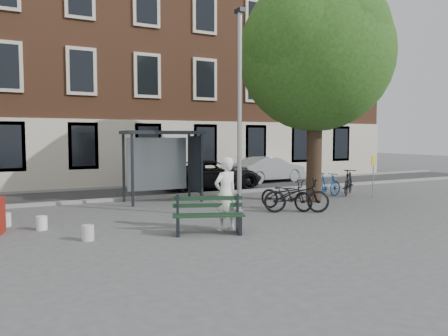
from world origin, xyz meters
name	(u,v)px	position (x,y,z in m)	size (l,w,h in m)	color
ground	(239,217)	(0.00, 0.00, 0.00)	(90.00, 90.00, 0.00)	#4C4C4F
road	(162,191)	(0.00, 7.00, 0.01)	(40.00, 4.00, 0.01)	#28282B
curb_near	(179,195)	(0.00, 5.00, 0.06)	(40.00, 0.25, 0.12)	gray
curb_far	(148,185)	(0.00, 9.00, 0.06)	(40.00, 0.25, 0.12)	gray
building_row	(125,54)	(0.00, 13.00, 7.00)	(30.00, 8.00, 14.00)	brown
lamppost	(240,124)	(0.00, 0.00, 2.78)	(0.28, 0.35, 6.11)	#9EA0A3
tree_right	(318,48)	(4.01, 1.38, 5.62)	(5.76, 5.60, 8.20)	black
bus_shelter	(172,150)	(-0.61, 4.11, 1.92)	(2.85, 1.45, 2.62)	#1E2328
painter	(226,194)	(-1.20, -1.42, 0.94)	(0.69, 0.45, 1.88)	white
bench	(208,217)	(-1.78, -1.61, 0.42)	(1.84, 1.14, 0.91)	#1E2328
bike_a	(297,196)	(2.00, -0.14, 0.54)	(0.72, 2.07, 1.09)	black
bike_b	(327,185)	(5.23, 2.20, 0.49)	(0.46, 1.64, 0.98)	navy
bike_c	(286,195)	(2.00, 0.42, 0.50)	(0.67, 1.91, 1.01)	black
bike_d	(348,182)	(6.50, 2.36, 0.53)	(0.50, 1.77, 1.07)	black
car_dark	(212,175)	(2.30, 6.74, 0.66)	(2.20, 4.77, 1.33)	black
car_silver	(269,169)	(6.43, 8.25, 0.68)	(1.44, 4.12, 1.36)	#95979C
bucket_a	(88,233)	(-4.57, -0.99, 0.18)	(0.28, 0.28, 0.36)	silver
bucket_b	(5,220)	(-6.25, 1.68, 0.18)	(0.28, 0.28, 0.36)	silver
bucket_c	(42,223)	(-5.42, 0.74, 0.18)	(0.28, 0.28, 0.36)	white
notice_sign	(373,168)	(6.75, 1.25, 1.16)	(0.28, 0.10, 1.67)	#9EA0A3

